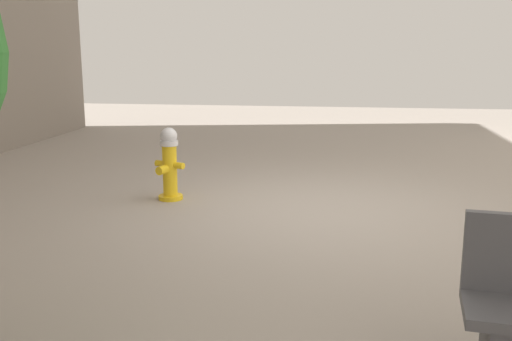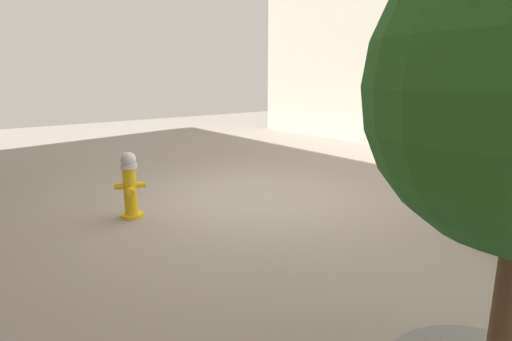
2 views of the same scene
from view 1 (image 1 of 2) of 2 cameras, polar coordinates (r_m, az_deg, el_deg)
ground_plane at (r=6.61m, az=5.48°, el=-3.96°), size 23.40×23.40×0.00m
fire_hydrant at (r=7.05m, az=-8.48°, el=0.65°), size 0.40×0.37×0.88m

